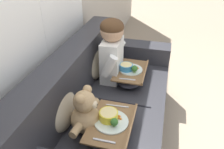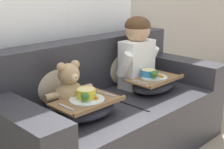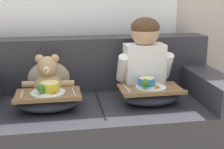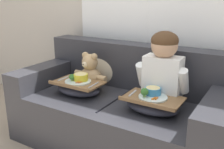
% 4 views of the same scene
% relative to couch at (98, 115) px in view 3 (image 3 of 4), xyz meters
% --- Properties ---
extents(couch, '(1.88, 0.90, 0.89)m').
position_rel_couch_xyz_m(couch, '(0.00, 0.00, 0.00)').
color(couch, '#2D2D33').
rests_on(couch, ground_plane).
extents(throw_pillow_behind_child, '(0.39, 0.19, 0.40)m').
position_rel_couch_xyz_m(throw_pillow_behind_child, '(0.36, 0.21, 0.32)').
color(throw_pillow_behind_child, '#C1B293').
rests_on(throw_pillow_behind_child, couch).
extents(throw_pillow_behind_teddy, '(0.37, 0.18, 0.38)m').
position_rel_couch_xyz_m(throw_pillow_behind_teddy, '(-0.36, 0.21, 0.32)').
color(throw_pillow_behind_teddy, '#C1B293').
rests_on(throw_pillow_behind_teddy, couch).
extents(child_figure, '(0.43, 0.21, 0.60)m').
position_rel_couch_xyz_m(child_figure, '(0.36, 0.03, 0.46)').
color(child_figure, white).
rests_on(child_figure, couch).
extents(teddy_bear, '(0.38, 0.26, 0.35)m').
position_rel_couch_xyz_m(teddy_bear, '(-0.36, 0.02, 0.28)').
color(teddy_bear, tan).
rests_on(teddy_bear, couch).
extents(lap_tray_child, '(0.44, 0.28, 0.20)m').
position_rel_couch_xyz_m(lap_tray_child, '(0.36, -0.16, 0.20)').
color(lap_tray_child, '#2D2D38').
rests_on(lap_tray_child, child_figure).
extents(lap_tray_teddy, '(0.44, 0.29, 0.19)m').
position_rel_couch_xyz_m(lap_tray_teddy, '(-0.36, -0.16, 0.20)').
color(lap_tray_teddy, '#2D2D38').
rests_on(lap_tray_teddy, teddy_bear).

